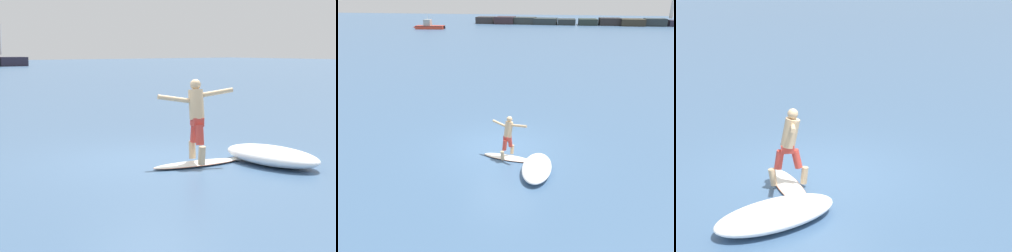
# 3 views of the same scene
# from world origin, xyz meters

# --- Properties ---
(ground_plane) EXTENTS (200.00, 200.00, 0.00)m
(ground_plane) POSITION_xyz_m (0.00, 0.00, 0.00)
(ground_plane) COLOR #406187
(rock_jetty_breakwater) EXTENTS (43.47, 4.55, 5.51)m
(rock_jetty_breakwater) POSITION_xyz_m (2.10, 62.00, 0.69)
(rock_jetty_breakwater) COLOR #302C2C
(rock_jetty_breakwater) RESTS_ON ground
(surfboard) EXTENTS (2.03, 0.73, 0.21)m
(surfboard) POSITION_xyz_m (0.43, -0.83, 0.04)
(surfboard) COLOR white
(surfboard) RESTS_ON ground
(surfer) EXTENTS (1.38, 0.84, 1.56)m
(surfer) POSITION_xyz_m (0.42, -0.78, 0.98)
(surfer) COLOR #D3AF82
(surfer) RESTS_ON surfboard
(fishing_boat_near_jetty) EXTENTS (6.13, 2.52, 2.55)m
(fishing_boat_near_jetty) POSITION_xyz_m (-23.60, 47.04, 0.50)
(fishing_boat_near_jetty) COLOR red
(fishing_boat_near_jetty) RESTS_ON ground
(wave_foam_at_tail) EXTENTS (1.01, 2.15, 0.35)m
(wave_foam_at_tail) POSITION_xyz_m (1.58, -1.64, 0.18)
(wave_foam_at_tail) COLOR white
(wave_foam_at_tail) RESTS_ON ground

